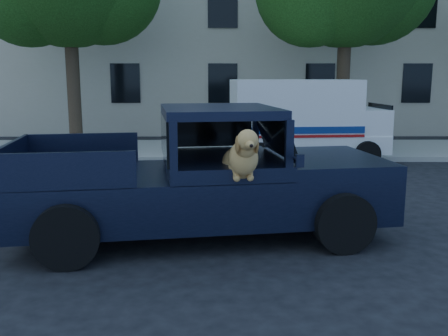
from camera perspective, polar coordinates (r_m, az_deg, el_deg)
The scene contains 6 objects.
ground at distance 7.75m, azimuth -7.17°, elevation -8.50°, with size 120.00×120.00×0.00m, color black.
far_sidewalk at distance 16.68m, azimuth -3.51°, elevation 2.10°, with size 60.00×4.00×0.15m, color gray.
lane_stripes at distance 11.02m, azimuth 5.31°, elevation -2.68°, with size 21.60×0.14×0.01m, color silver, non-canonical shape.
building_main at distance 23.95m, azimuth 4.79°, elevation 15.25°, with size 26.00×6.00×9.00m, color #B9AF99.
pickup_truck at distance 7.86m, azimuth -3.21°, elevation -2.93°, with size 5.98×3.22×2.04m.
mail_truck at distance 14.83m, azimuth 9.08°, elevation 4.72°, with size 4.53×2.56×2.40m.
Camera 1 is at (0.91, -7.28, 2.52)m, focal length 40.00 mm.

